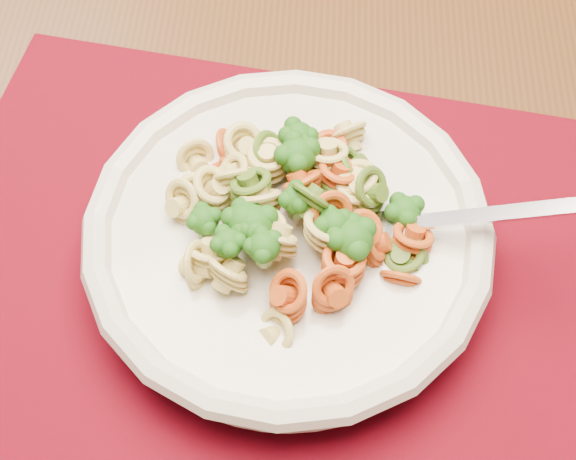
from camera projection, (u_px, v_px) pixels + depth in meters
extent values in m
cube|color=#492918|center=(161.00, 257.00, 1.40)|extent=(4.00, 4.00, 0.01)
cube|color=#4E2B16|center=(345.00, 221.00, 0.61)|extent=(1.45, 1.17, 0.04)
cube|color=#61040F|center=(262.00, 277.00, 0.56)|extent=(0.60, 0.56, 0.00)
cylinder|color=beige|center=(288.00, 256.00, 0.56)|extent=(0.12, 0.12, 0.01)
cylinder|color=beige|center=(288.00, 241.00, 0.55)|extent=(0.26, 0.26, 0.03)
torus|color=beige|center=(288.00, 229.00, 0.53)|extent=(0.28, 0.28, 0.02)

